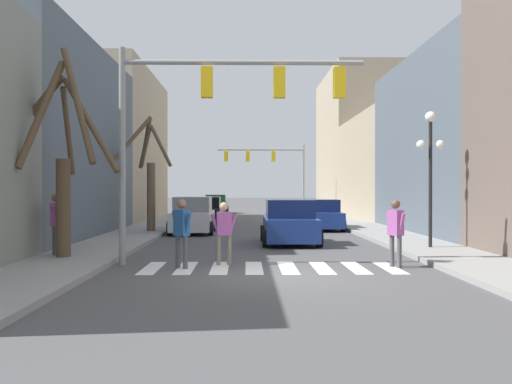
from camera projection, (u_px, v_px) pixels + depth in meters
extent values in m
plane|color=#4C4C4F|center=(274.00, 277.00, 14.23)|extent=(240.00, 240.00, 0.00)
cube|color=gray|center=(40.00, 274.00, 14.13)|extent=(2.47, 90.00, 0.15)
cube|color=gray|center=(505.00, 273.00, 14.32)|extent=(2.47, 90.00, 0.15)
cube|color=#515B66|center=(28.00, 142.00, 25.05)|extent=(6.00, 14.36, 8.09)
cube|color=tan|center=(108.00, 147.00, 39.46)|extent=(6.00, 14.47, 9.67)
cube|color=#515B66|center=(472.00, 146.00, 27.61)|extent=(6.00, 13.75, 8.18)
cube|color=tan|center=(397.00, 168.00, 41.22)|extent=(6.00, 13.46, 7.03)
cube|color=tan|center=(358.00, 143.00, 55.56)|extent=(6.00, 15.26, 12.63)
cube|color=white|center=(152.00, 268.00, 15.81)|extent=(0.45, 2.60, 0.01)
cube|color=white|center=(186.00, 268.00, 15.82)|extent=(0.45, 2.60, 0.01)
cube|color=white|center=(220.00, 268.00, 15.84)|extent=(0.45, 2.60, 0.01)
cube|color=white|center=(254.00, 268.00, 15.85)|extent=(0.45, 2.60, 0.01)
cube|color=white|center=(288.00, 268.00, 15.87)|extent=(0.45, 2.60, 0.01)
cube|color=white|center=(322.00, 268.00, 15.88)|extent=(0.45, 2.60, 0.01)
cube|color=white|center=(355.00, 267.00, 15.90)|extent=(0.45, 2.60, 0.01)
cube|color=white|center=(389.00, 267.00, 15.92)|extent=(0.45, 2.60, 0.01)
cylinder|color=gray|center=(122.00, 156.00, 16.40)|extent=(0.18, 0.18, 5.97)
cylinder|color=gray|center=(243.00, 62.00, 16.45)|extent=(6.64, 0.14, 0.14)
cube|color=yellow|center=(207.00, 82.00, 16.43)|extent=(0.32, 0.28, 0.84)
cube|color=yellow|center=(279.00, 83.00, 16.47)|extent=(0.32, 0.28, 0.84)
cube|color=yellow|center=(339.00, 83.00, 16.49)|extent=(0.32, 0.28, 0.84)
cylinder|color=gray|center=(303.00, 180.00, 48.88)|extent=(0.18, 0.18, 5.68)
cylinder|color=gray|center=(261.00, 150.00, 48.80)|extent=(7.02, 0.14, 0.14)
cube|color=yellow|center=(273.00, 156.00, 48.83)|extent=(0.32, 0.28, 0.84)
cube|color=yellow|center=(248.00, 156.00, 48.79)|extent=(0.32, 0.28, 0.84)
cube|color=yellow|center=(226.00, 156.00, 48.76)|extent=(0.32, 0.28, 0.84)
cylinder|color=black|center=(430.00, 185.00, 19.96)|extent=(0.12, 0.12, 4.17)
sphere|color=white|center=(431.00, 117.00, 19.95)|extent=(0.36, 0.36, 0.36)
sphere|color=white|center=(421.00, 145.00, 19.95)|extent=(0.31, 0.31, 0.31)
sphere|color=white|center=(440.00, 145.00, 19.96)|extent=(0.31, 0.31, 0.31)
cube|color=navy|center=(290.00, 228.00, 22.64)|extent=(1.90, 4.11, 0.83)
cube|color=#0E1C46|center=(290.00, 209.00, 22.64)|extent=(1.75, 2.14, 0.68)
cylinder|color=black|center=(263.00, 233.00, 23.90)|extent=(0.22, 0.64, 0.64)
cylinder|color=black|center=(312.00, 233.00, 23.94)|extent=(0.22, 0.64, 0.64)
cylinder|color=black|center=(265.00, 238.00, 21.35)|extent=(0.22, 0.64, 0.64)
cylinder|color=black|center=(319.00, 238.00, 21.39)|extent=(0.22, 0.64, 0.64)
cube|color=#236B38|center=(216.00, 207.00, 50.52)|extent=(1.76, 4.61, 0.77)
cube|color=#133A1E|center=(216.00, 198.00, 50.52)|extent=(1.62, 2.40, 0.63)
cylinder|color=black|center=(206.00, 209.00, 51.94)|extent=(0.22, 0.64, 0.64)
cylinder|color=black|center=(227.00, 209.00, 51.97)|extent=(0.22, 0.64, 0.64)
cylinder|color=black|center=(204.00, 210.00, 49.08)|extent=(0.22, 0.64, 0.64)
cylinder|color=black|center=(226.00, 210.00, 49.11)|extent=(0.22, 0.64, 0.64)
cube|color=silver|center=(193.00, 220.00, 28.15)|extent=(1.80, 4.51, 0.84)
cube|color=slate|center=(193.00, 204.00, 28.14)|extent=(1.66, 2.35, 0.69)
cylinder|color=black|center=(177.00, 225.00, 29.53)|extent=(0.22, 0.64, 0.64)
cylinder|color=black|center=(214.00, 225.00, 29.56)|extent=(0.22, 0.64, 0.64)
cylinder|color=black|center=(170.00, 228.00, 26.73)|extent=(0.22, 0.64, 0.64)
cylinder|color=black|center=(211.00, 228.00, 26.77)|extent=(0.22, 0.64, 0.64)
cube|color=black|center=(205.00, 214.00, 35.58)|extent=(1.94, 4.21, 0.79)
cube|color=black|center=(205.00, 202.00, 35.57)|extent=(1.78, 2.19, 0.65)
cylinder|color=black|center=(190.00, 217.00, 36.87)|extent=(0.22, 0.64, 0.64)
cylinder|color=black|center=(222.00, 217.00, 36.90)|extent=(0.22, 0.64, 0.64)
cylinder|color=black|center=(186.00, 220.00, 34.26)|extent=(0.22, 0.64, 0.64)
cylinder|color=black|center=(221.00, 220.00, 34.29)|extent=(0.22, 0.64, 0.64)
cube|color=navy|center=(321.00, 219.00, 30.51)|extent=(1.78, 4.66, 0.76)
cube|color=#0E1C46|center=(321.00, 205.00, 30.50)|extent=(1.64, 2.42, 0.62)
cylinder|color=black|center=(301.00, 222.00, 31.94)|extent=(0.22, 0.64, 0.64)
cylinder|color=black|center=(334.00, 222.00, 31.97)|extent=(0.22, 0.64, 0.64)
cylinder|color=black|center=(306.00, 225.00, 29.05)|extent=(0.22, 0.64, 0.64)
cylinder|color=black|center=(343.00, 225.00, 29.08)|extent=(0.22, 0.64, 0.64)
cylinder|color=#7A705B|center=(219.00, 250.00, 16.42)|extent=(0.12, 0.12, 0.82)
cylinder|color=#7A705B|center=(229.00, 250.00, 16.48)|extent=(0.12, 0.12, 0.82)
cube|color=#9E4C93|center=(224.00, 224.00, 16.45)|extent=(0.44, 0.30, 0.64)
sphere|color=tan|center=(224.00, 206.00, 16.44)|extent=(0.23, 0.23, 0.23)
cylinder|color=#9E4C93|center=(216.00, 225.00, 16.40)|extent=(0.29, 0.14, 0.62)
cylinder|color=#9E4C93|center=(232.00, 225.00, 16.49)|extent=(0.29, 0.14, 0.62)
cylinder|color=#4C4C51|center=(392.00, 251.00, 16.08)|extent=(0.13, 0.13, 0.86)
cylinder|color=#4C4C51|center=(399.00, 252.00, 15.80)|extent=(0.13, 0.13, 0.86)
cube|color=#9E4C93|center=(396.00, 223.00, 15.94)|extent=(0.39, 0.48, 0.67)
sphere|color=brown|center=(396.00, 204.00, 15.93)|extent=(0.24, 0.24, 0.24)
cylinder|color=#9E4C93|center=(390.00, 224.00, 16.15)|extent=(0.21, 0.31, 0.65)
cylinder|color=#9E4C93|center=(401.00, 225.00, 15.72)|extent=(0.21, 0.31, 0.65)
cylinder|color=#4C4C51|center=(185.00, 252.00, 15.64)|extent=(0.13, 0.13, 0.86)
cylinder|color=#4C4C51|center=(178.00, 252.00, 15.86)|extent=(0.13, 0.13, 0.86)
cube|color=#235693|center=(182.00, 223.00, 15.74)|extent=(0.47, 0.47, 0.68)
sphere|color=#8C664C|center=(182.00, 204.00, 15.74)|extent=(0.24, 0.24, 0.24)
cylinder|color=#235693|center=(187.00, 225.00, 15.57)|extent=(0.28, 0.28, 0.66)
cylinder|color=#235693|center=(176.00, 224.00, 15.91)|extent=(0.28, 0.28, 0.66)
cylinder|color=#4C4C51|center=(54.00, 241.00, 17.50)|extent=(0.13, 0.13, 0.86)
cylinder|color=#4C4C51|center=(57.00, 240.00, 17.81)|extent=(0.13, 0.13, 0.86)
cube|color=#9E4C93|center=(56.00, 214.00, 17.65)|extent=(0.27, 0.44, 0.67)
sphere|color=#8C664C|center=(56.00, 198.00, 17.65)|extent=(0.24, 0.24, 0.24)
cylinder|color=#9E4C93|center=(54.00, 216.00, 17.41)|extent=(0.12, 0.30, 0.65)
cylinder|color=#9E4C93|center=(57.00, 215.00, 17.89)|extent=(0.12, 0.30, 0.65)
cylinder|color=brown|center=(151.00, 197.00, 27.68)|extent=(0.39, 0.39, 3.14)
cylinder|color=brown|center=(128.00, 143.00, 27.36)|extent=(2.13, 0.80, 2.60)
cylinder|color=brown|center=(161.00, 146.00, 27.73)|extent=(1.05, 0.29, 1.97)
cylinder|color=brown|center=(146.00, 143.00, 28.46)|extent=(0.87, 1.78, 2.28)
cylinder|color=brown|center=(145.00, 147.00, 28.29)|extent=(0.89, 1.45, 2.06)
cylinder|color=brown|center=(63.00, 208.00, 17.12)|extent=(0.41, 0.41, 2.80)
cylinder|color=brown|center=(90.00, 124.00, 16.51)|extent=(1.94, 1.44, 2.81)
cylinder|color=brown|center=(78.00, 104.00, 16.55)|extent=(1.31, 1.31, 3.44)
cylinder|color=brown|center=(22.00, 126.00, 17.34)|extent=(2.68, 0.77, 2.93)
cylinder|color=brown|center=(68.00, 132.00, 17.77)|extent=(0.27, 1.47, 2.53)
cylinder|color=brown|center=(41.00, 113.00, 16.49)|extent=(1.03, 1.42, 3.18)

